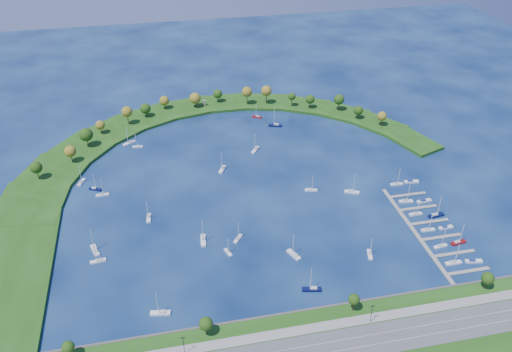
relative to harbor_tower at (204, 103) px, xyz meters
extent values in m
plane|color=#07173F|center=(12.76, -114.62, -4.30)|extent=(700.00, 700.00, 0.00)
cube|color=#1E4612|center=(12.76, -238.62, -3.50)|extent=(420.00, 42.00, 1.60)
cube|color=#474442|center=(12.76, -217.12, -3.40)|extent=(420.00, 1.20, 1.80)
cube|color=#515154|center=(12.76, -238.62, -2.64)|extent=(420.00, 16.00, 0.12)
cube|color=gray|center=(12.76, -227.62, -2.64)|extent=(420.00, 5.00, 0.12)
cube|color=silver|center=(12.76, -236.12, -2.57)|extent=(420.00, 0.15, 0.02)
sphere|color=#264411|center=(-82.24, -221.62, 3.24)|extent=(5.20, 5.20, 5.20)
cylinder|color=#382314|center=(-27.24, -221.62, -0.08)|extent=(0.56, 0.56, 5.25)
sphere|color=#264411|center=(-27.24, -221.62, 3.75)|extent=(6.00, 6.00, 6.00)
cylinder|color=#382314|center=(37.76, -221.62, 0.10)|extent=(0.56, 0.56, 5.60)
sphere|color=#264411|center=(37.76, -221.62, 3.94)|extent=(5.20, 5.20, 5.20)
cylinder|color=#382314|center=(102.76, -221.62, -0.25)|extent=(0.56, 0.56, 4.90)
sphere|color=#264411|center=(102.76, -221.62, 3.40)|extent=(6.00, 6.00, 6.00)
cylinder|color=black|center=(-37.24, -229.62, 2.30)|extent=(0.24, 0.24, 10.00)
cylinder|color=black|center=(42.76, -229.62, 2.30)|extent=(0.24, 0.24, 10.00)
cube|color=#1E4612|center=(-113.99, -106.80, -3.30)|extent=(43.73, 48.72, 2.00)
cube|color=#1E4612|center=(-106.07, -77.04, -3.30)|extent=(50.23, 54.30, 2.00)
cube|color=#1E4612|center=(-91.27, -50.04, -3.30)|extent=(54.07, 56.09, 2.00)
cube|color=#1E4612|center=(-70.45, -27.35, -3.30)|extent=(55.20, 54.07, 2.00)
cube|color=#1E4612|center=(-44.81, -10.29, -3.30)|extent=(53.65, 48.47, 2.00)
cube|color=#1E4612|center=(-15.84, 0.15, -3.30)|extent=(49.62, 39.75, 2.00)
cube|color=#1E4612|center=(14.79, 3.37, -3.30)|extent=(44.32, 29.96, 2.00)
cube|color=#1E4612|center=(45.30, -0.82, -3.30)|extent=(49.49, 38.05, 2.00)
cube|color=#1E4612|center=(73.93, -12.18, -3.30)|extent=(51.13, 44.12, 2.00)
cube|color=#1E4612|center=(99.01, -30.04, -3.30)|extent=(49.19, 47.96, 2.00)
cube|color=#1E4612|center=(119.10, -53.38, -3.30)|extent=(43.90, 49.49, 2.00)
cube|color=#1E4612|center=(133.04, -80.84, -3.30)|extent=(35.67, 48.74, 2.00)
cube|color=#1E4612|center=(-113.99, -162.21, -3.35)|extent=(36.00, 130.81, 1.90)
cylinder|color=#382314|center=(-112.28, -82.17, 1.08)|extent=(0.56, 0.56, 6.77)
sphere|color=#264411|center=(-112.28, -82.17, 5.92)|extent=(7.29, 7.29, 7.29)
cylinder|color=#382314|center=(-93.90, -66.04, 0.92)|extent=(0.56, 0.56, 6.45)
sphere|color=brown|center=(-93.90, -66.04, 5.65)|extent=(7.47, 7.47, 7.47)
cylinder|color=#382314|center=(-85.01, -47.16, 1.31)|extent=(0.56, 0.56, 7.22)
sphere|color=#264411|center=(-85.01, -47.16, 6.74)|extent=(9.10, 9.10, 9.10)
cylinder|color=#382314|center=(-76.94, -30.24, 0.34)|extent=(0.56, 0.56, 5.28)
sphere|color=brown|center=(-76.94, -30.24, 4.30)|extent=(6.64, 6.64, 6.64)
cylinder|color=#382314|center=(-58.13, -19.78, 1.98)|extent=(0.56, 0.56, 8.56)
sphere|color=brown|center=(-58.13, -19.78, 7.82)|extent=(7.82, 7.82, 7.82)
cylinder|color=#382314|center=(-45.06, -9.99, 0.25)|extent=(0.56, 0.56, 5.10)
sphere|color=#264411|center=(-45.06, -9.99, 4.35)|extent=(7.78, 7.78, 7.78)
cylinder|color=#382314|center=(-30.51, 0.81, 0.35)|extent=(0.56, 0.56, 5.31)
sphere|color=brown|center=(-30.51, 0.81, 4.50)|extent=(7.43, 7.43, 7.43)
cylinder|color=#382314|center=(-7.05, -1.11, 0.55)|extent=(0.56, 0.56, 5.71)
sphere|color=brown|center=(-7.05, -1.11, 5.15)|extent=(8.71, 8.71, 8.71)
cylinder|color=#382314|center=(11.26, 4.38, 0.47)|extent=(0.56, 0.56, 5.55)
sphere|color=#264411|center=(11.26, 4.38, 4.69)|extent=(7.18, 7.18, 7.18)
cylinder|color=#382314|center=(32.86, -4.54, 2.20)|extent=(0.56, 0.56, 9.01)
sphere|color=brown|center=(32.86, -4.54, 8.30)|extent=(7.98, 7.98, 7.98)
cylinder|color=#382314|center=(47.83, -6.57, 2.37)|extent=(0.56, 0.56, 9.35)
sphere|color=brown|center=(47.83, -6.57, 8.67)|extent=(8.15, 8.15, 8.15)
cylinder|color=#382314|center=(66.06, -14.99, 1.28)|extent=(0.56, 0.56, 7.16)
sphere|color=#264411|center=(66.06, -14.99, 6.02)|extent=(5.83, 5.83, 5.83)
cylinder|color=#382314|center=(78.82, -21.32, 0.80)|extent=(0.56, 0.56, 6.20)
sphere|color=#264411|center=(78.82, -21.32, 5.30)|extent=(6.99, 6.99, 6.99)
cylinder|color=#382314|center=(98.98, -29.56, 1.47)|extent=(0.56, 0.56, 7.54)
sphere|color=#264411|center=(98.98, -29.56, 6.84)|extent=(8.02, 8.02, 8.02)
cylinder|color=#382314|center=(108.40, -45.81, 0.35)|extent=(0.56, 0.56, 5.32)
sphere|color=#264411|center=(108.40, -45.81, 4.42)|extent=(7.02, 7.02, 7.02)
cylinder|color=#382314|center=(120.77, -59.87, 0.81)|extent=(0.56, 0.56, 6.23)
sphere|color=brown|center=(120.77, -59.87, 5.29)|extent=(6.80, 6.80, 6.80)
cylinder|color=gray|center=(0.00, 0.00, -0.20)|extent=(2.20, 2.20, 4.20)
cylinder|color=gray|center=(0.00, 0.00, 2.04)|extent=(2.60, 2.60, 0.30)
cube|color=gray|center=(90.76, -175.62, -3.95)|extent=(2.20, 82.00, 0.40)
cube|color=gray|center=(102.86, -208.62, -3.95)|extent=(22.00, 2.00, 0.40)
cylinder|color=#382314|center=(113.76, -208.62, -3.70)|extent=(0.36, 0.36, 1.60)
cube|color=gray|center=(102.86, -195.42, -3.95)|extent=(22.00, 2.00, 0.40)
cylinder|color=#382314|center=(113.76, -195.42, -3.70)|extent=(0.36, 0.36, 1.60)
cube|color=gray|center=(102.86, -182.22, -3.95)|extent=(22.00, 2.00, 0.40)
cylinder|color=#382314|center=(113.76, -182.22, -3.70)|extent=(0.36, 0.36, 1.60)
cube|color=gray|center=(102.86, -169.02, -3.95)|extent=(22.00, 2.00, 0.40)
cylinder|color=#382314|center=(113.76, -169.02, -3.70)|extent=(0.36, 0.36, 1.60)
cube|color=gray|center=(102.86, -155.82, -3.95)|extent=(22.00, 2.00, 0.40)
cylinder|color=#382314|center=(113.76, -155.82, -3.70)|extent=(0.36, 0.36, 1.60)
cube|color=gray|center=(102.86, -142.62, -3.95)|extent=(22.00, 2.00, 0.40)
cylinder|color=#382314|center=(113.76, -142.62, -3.70)|extent=(0.36, 0.36, 1.60)
cube|color=white|center=(-74.22, -164.04, -3.84)|extent=(7.97, 3.28, 0.93)
cube|color=silver|center=(-73.45, -163.93, -3.05)|extent=(2.90, 1.90, 0.65)
cylinder|color=silver|center=(-74.83, -164.13, 1.85)|extent=(0.32, 0.32, 10.44)
cube|color=white|center=(47.92, -126.17, -3.86)|extent=(7.70, 3.75, 0.89)
cube|color=silver|center=(47.19, -125.99, -3.10)|extent=(2.86, 2.02, 0.62)
cylinder|color=silver|center=(48.49, -126.31, 1.59)|extent=(0.32, 0.32, 10.01)
cube|color=white|center=(-48.14, -133.89, -3.83)|extent=(2.92, 8.11, 0.95)
cube|color=silver|center=(-48.06, -133.10, -3.02)|extent=(1.80, 2.91, 0.67)
cylinder|color=silver|center=(-48.19, -134.53, 2.01)|extent=(0.32, 0.32, 10.72)
cube|color=#090E3C|center=(46.63, -41.05, -3.72)|extent=(10.02, 5.45, 1.16)
cube|color=silver|center=(47.55, -41.33, -2.74)|extent=(3.79, 2.81, 0.81)
cylinder|color=silver|center=(45.90, -40.82, 3.37)|extent=(0.32, 0.32, 13.03)
cube|color=white|center=(-87.10, -89.05, -3.84)|extent=(4.87, 7.99, 0.93)
cube|color=silver|center=(-87.38, -89.77, -3.05)|extent=(2.41, 3.07, 0.65)
cylinder|color=silver|center=(-86.87, -88.48, 1.84)|extent=(0.32, 0.32, 10.44)
cube|color=white|center=(60.10, -187.48, -3.85)|extent=(4.10, 7.89, 0.91)
cube|color=silver|center=(60.30, -186.75, -3.07)|extent=(2.15, 2.96, 0.64)
cylinder|color=silver|center=(59.93, -188.06, 1.74)|extent=(0.32, 0.32, 10.25)
cube|color=white|center=(-58.12, -45.80, -3.77)|extent=(8.89, 6.55, 1.06)
cube|color=silver|center=(-57.35, -45.36, -2.87)|extent=(3.54, 3.04, 0.74)
cylinder|color=silver|center=(-58.73, -46.15, 2.72)|extent=(0.32, 0.32, 11.92)
cube|color=white|center=(-0.53, -92.49, -3.78)|extent=(5.95, 8.82, 1.04)
cube|color=silver|center=(-0.15, -91.72, -2.90)|extent=(2.84, 3.46, 0.73)
cylinder|color=silver|center=(-0.83, -93.12, 2.56)|extent=(0.32, 0.32, 11.66)
cube|color=white|center=(-45.77, -204.62, -3.77)|extent=(9.25, 4.02, 1.07)
cube|color=silver|center=(-44.89, -204.77, -2.85)|extent=(3.39, 2.27, 0.75)
cylinder|color=silver|center=(-46.47, -204.49, 2.81)|extent=(0.32, 0.32, 12.08)
cube|color=white|center=(71.08, -133.29, -3.78)|extent=(9.01, 5.44, 1.05)
cube|color=silver|center=(70.27, -132.97, -2.89)|extent=(3.46, 2.70, 0.73)
cylinder|color=silver|center=(71.73, -133.54, 2.63)|extent=(0.32, 0.32, 11.77)
cube|color=white|center=(22.38, -179.68, -3.76)|extent=(5.95, 9.24, 1.08)
cube|color=silver|center=(22.75, -180.50, -2.85)|extent=(2.89, 3.59, 0.76)
cylinder|color=silver|center=(22.09, -179.02, 2.85)|extent=(0.32, 0.32, 12.14)
cube|color=#090E3C|center=(24.20, -204.62, -3.76)|extent=(9.38, 4.31, 1.09)
cube|color=silver|center=(25.09, -204.80, -2.84)|extent=(3.46, 2.38, 0.76)
cylinder|color=silver|center=(23.49, -204.47, 2.89)|extent=(0.32, 0.32, 12.22)
cube|color=white|center=(-76.03, -155.53, -3.74)|extent=(5.48, 9.73, 1.13)
cube|color=silver|center=(-75.73, -156.42, -2.78)|extent=(2.79, 3.70, 0.79)
cylinder|color=silver|center=(-76.27, -154.82, 3.16)|extent=(0.32, 0.32, 12.67)
cube|color=white|center=(-20.97, -159.27, -3.74)|extent=(3.53, 9.62, 1.13)
cube|color=silver|center=(-20.88, -158.33, -2.78)|extent=(2.15, 3.46, 0.79)
cylinder|color=silver|center=(-21.05, -160.02, 3.18)|extent=(0.32, 0.32, 12.70)
cube|color=#090E3C|center=(-78.46, -98.51, -3.84)|extent=(7.92, 5.50, 0.93)
cube|color=silver|center=(-79.16, -98.16, -3.04)|extent=(3.12, 2.60, 0.65)
cylinder|color=silver|center=(-77.91, -98.80, 1.89)|extent=(0.32, 0.32, 10.51)
cube|color=white|center=(-2.86, -161.37, -3.87)|extent=(5.97, 6.96, 0.87)
cube|color=silver|center=(-3.29, -161.94, -3.14)|extent=(2.65, 2.86, 0.61)
cylinder|color=silver|center=(-2.51, -160.91, 1.43)|extent=(0.32, 0.32, 9.73)
cube|color=white|center=(-74.06, -105.52, -3.85)|extent=(7.64, 2.50, 0.91)
cube|color=silver|center=(-74.81, -105.55, -3.08)|extent=(2.71, 1.61, 0.63)
cylinder|color=silver|center=(-73.46, -105.48, 1.69)|extent=(0.32, 0.32, 10.18)
cube|color=white|center=(-9.77, -170.94, -3.92)|extent=(3.78, 6.67, 0.77)
cube|color=silver|center=(-9.98, -170.33, -3.26)|extent=(1.92, 2.54, 0.54)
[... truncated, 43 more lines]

